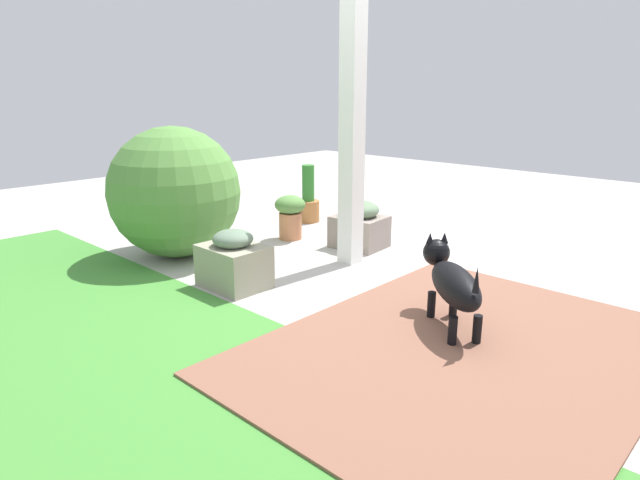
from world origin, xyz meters
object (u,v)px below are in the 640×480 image
(porch_pillar, at_px, (352,134))
(terracotta_pot_tall, at_px, (308,202))
(stone_planter_mid, at_px, (234,262))
(stone_planter_nearest, at_px, (359,226))
(terracotta_pot_broad, at_px, (290,214))
(dog, at_px, (452,281))
(round_shrub, at_px, (175,192))

(porch_pillar, height_order, terracotta_pot_tall, porch_pillar)
(stone_planter_mid, bearing_deg, porch_pillar, -103.27)
(porch_pillar, relative_size, stone_planter_nearest, 4.38)
(stone_planter_mid, bearing_deg, terracotta_pot_broad, -61.41)
(porch_pillar, bearing_deg, stone_planter_mid, 76.73)
(terracotta_pot_tall, bearing_deg, terracotta_pot_broad, 120.34)
(porch_pillar, xyz_separation_m, dog, (-1.23, 0.56, -0.73))
(stone_planter_nearest, bearing_deg, porch_pillar, 119.65)
(stone_planter_mid, relative_size, dog, 0.71)
(stone_planter_nearest, bearing_deg, stone_planter_mid, 89.43)
(round_shrub, height_order, terracotta_pot_tall, round_shrub)
(dog, bearing_deg, terracotta_pot_tall, -28.38)
(stone_planter_nearest, xyz_separation_m, round_shrub, (0.95, 1.22, 0.34))
(porch_pillar, height_order, terracotta_pot_broad, porch_pillar)
(stone_planter_nearest, distance_m, terracotta_pot_broad, 0.68)
(terracotta_pot_tall, height_order, terracotta_pot_broad, terracotta_pot_tall)
(porch_pillar, distance_m, terracotta_pot_tall, 1.64)
(stone_planter_mid, bearing_deg, round_shrub, -9.13)
(porch_pillar, bearing_deg, terracotta_pot_tall, -32.08)
(stone_planter_nearest, bearing_deg, round_shrub, 52.07)
(round_shrub, bearing_deg, stone_planter_mid, 170.87)
(stone_planter_mid, xyz_separation_m, terracotta_pot_broad, (0.63, -1.15, 0.05))
(terracotta_pot_broad, bearing_deg, porch_pillar, 169.43)
(stone_planter_nearest, relative_size, stone_planter_mid, 1.03)
(stone_planter_nearest, xyz_separation_m, terracotta_pot_broad, (0.64, 0.23, 0.04))
(stone_planter_nearest, distance_m, round_shrub, 1.59)
(porch_pillar, xyz_separation_m, round_shrub, (1.17, 0.84, -0.49))
(round_shrub, bearing_deg, terracotta_pot_tall, -88.69)
(stone_planter_mid, bearing_deg, terracotta_pot_tall, -60.80)
(stone_planter_nearest, distance_m, dog, 1.74)
(dog, bearing_deg, round_shrub, 6.59)
(porch_pillar, xyz_separation_m, stone_planter_mid, (0.23, 0.99, -0.84))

